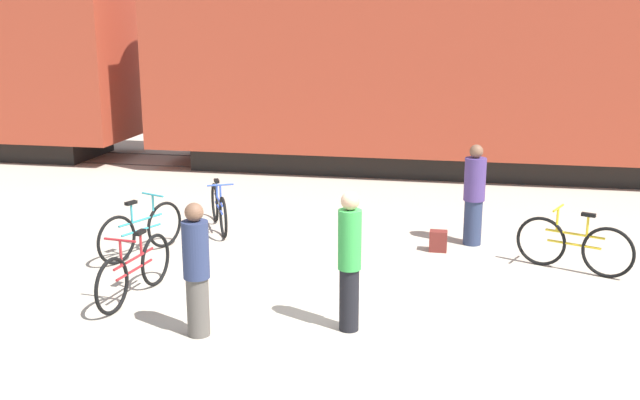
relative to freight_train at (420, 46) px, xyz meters
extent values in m
plane|color=#B2A893|center=(0.00, -9.16, -2.97)|extent=(80.00, 80.00, 0.00)
cube|color=black|center=(0.00, 0.00, -2.70)|extent=(10.78, 2.20, 0.55)
cube|color=#9E3823|center=(0.00, 0.00, -0.58)|extent=(12.83, 2.93, 3.68)
cube|color=#4C4238|center=(0.00, -0.72, -2.96)|extent=(52.60, 0.07, 0.01)
cube|color=#4C4238|center=(0.00, 0.72, -2.96)|extent=(52.60, 0.07, 0.01)
torus|color=black|center=(-2.83, -6.27, -2.61)|extent=(0.36, 0.66, 0.71)
torus|color=black|center=(-3.32, -5.31, -2.61)|extent=(0.36, 0.66, 0.71)
cylinder|color=#3351B7|center=(-3.08, -5.79, -2.43)|extent=(0.46, 0.86, 0.04)
cylinder|color=#3351B7|center=(-3.08, -5.79, -2.58)|extent=(0.42, 0.79, 0.04)
cylinder|color=#3351B7|center=(-3.16, -5.62, -2.28)|extent=(0.04, 0.04, 0.30)
cube|color=black|center=(-3.16, -5.62, -2.13)|extent=(0.16, 0.21, 0.05)
cylinder|color=#3351B7|center=(-2.94, -6.05, -2.27)|extent=(0.04, 0.04, 0.33)
cylinder|color=#3351B7|center=(-2.94, -6.05, -2.10)|extent=(0.43, 0.23, 0.03)
torus|color=black|center=(2.35, -6.70, -2.59)|extent=(0.72, 0.34, 0.76)
torus|color=black|center=(3.25, -7.08, -2.59)|extent=(0.72, 0.34, 0.76)
cylinder|color=gold|center=(2.80, -6.89, -2.39)|extent=(0.81, 0.37, 0.04)
cylinder|color=gold|center=(2.80, -6.89, -2.55)|extent=(0.74, 0.34, 0.04)
cylinder|color=gold|center=(2.96, -6.96, -2.23)|extent=(0.04, 0.04, 0.32)
cube|color=black|center=(2.96, -6.96, -2.07)|extent=(0.22, 0.15, 0.05)
cylinder|color=gold|center=(2.55, -6.79, -2.22)|extent=(0.04, 0.04, 0.36)
cylinder|color=gold|center=(2.55, -6.79, -2.04)|extent=(0.21, 0.44, 0.03)
torus|color=black|center=(-3.61, -6.95, -2.59)|extent=(0.33, 0.72, 0.76)
torus|color=black|center=(-3.99, -7.90, -2.59)|extent=(0.33, 0.72, 0.76)
cylinder|color=teal|center=(-3.80, -7.43, -2.40)|extent=(0.37, 0.85, 0.04)
cylinder|color=teal|center=(-3.80, -7.43, -2.56)|extent=(0.34, 0.77, 0.04)
cylinder|color=teal|center=(-3.87, -7.59, -2.24)|extent=(0.04, 0.04, 0.32)
cube|color=black|center=(-3.87, -7.59, -2.08)|extent=(0.15, 0.22, 0.05)
cylinder|color=teal|center=(-3.69, -7.17, -2.22)|extent=(0.04, 0.04, 0.35)
cylinder|color=teal|center=(-3.69, -7.17, -2.04)|extent=(0.44, 0.20, 0.03)
torus|color=black|center=(-3.17, -9.72, -2.60)|extent=(0.13, 0.74, 0.74)
torus|color=black|center=(-3.04, -8.64, -2.60)|extent=(0.13, 0.74, 0.74)
cylinder|color=#A31E23|center=(-3.10, -9.18, -2.41)|extent=(0.14, 0.96, 0.04)
cylinder|color=#A31E23|center=(-3.10, -9.18, -2.56)|extent=(0.13, 0.87, 0.04)
cylinder|color=#A31E23|center=(-3.08, -8.99, -2.25)|extent=(0.04, 0.04, 0.31)
cube|color=black|center=(-3.08, -8.99, -2.10)|extent=(0.10, 0.21, 0.05)
cylinder|color=#A31E23|center=(-3.14, -9.48, -2.24)|extent=(0.04, 0.04, 0.35)
cylinder|color=#A31E23|center=(-3.14, -9.48, -2.06)|extent=(0.46, 0.08, 0.03)
cylinder|color=black|center=(-0.13, -9.63, -2.58)|extent=(0.24, 0.24, 0.78)
cylinder|color=green|center=(-0.13, -9.63, -1.83)|extent=(0.28, 0.28, 0.73)
sphere|color=tan|center=(-0.13, -9.63, -1.35)|extent=(0.22, 0.22, 0.22)
cylinder|color=#283351|center=(1.33, -5.82, -2.59)|extent=(0.30, 0.30, 0.75)
cylinder|color=#473370|center=(1.33, -5.82, -1.87)|extent=(0.35, 0.35, 0.70)
sphere|color=brown|center=(1.33, -5.82, -1.40)|extent=(0.22, 0.22, 0.22)
cylinder|color=#514C47|center=(-1.86, -10.13, -2.61)|extent=(0.27, 0.27, 0.73)
cylinder|color=navy|center=(-1.86, -10.13, -1.90)|extent=(0.31, 0.31, 0.69)
sphere|color=brown|center=(-1.86, -10.13, -1.45)|extent=(0.22, 0.22, 0.22)
cube|color=maroon|center=(0.80, -6.31, -2.80)|extent=(0.28, 0.20, 0.34)
camera|label=1|loc=(1.18, -17.97, 0.78)|focal=42.00mm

